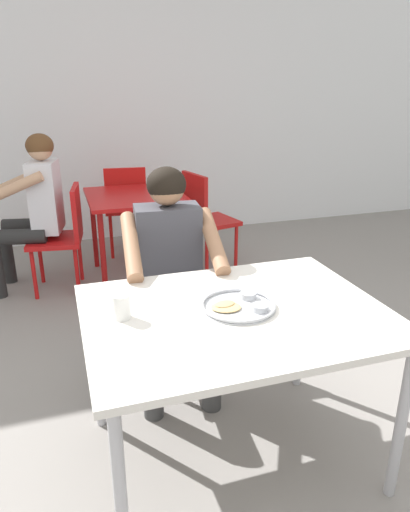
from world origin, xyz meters
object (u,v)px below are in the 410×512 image
diner_foreground (171,261)px  chair_red_far (126,204)px  chair_red_right (204,214)px  drinking_cup (122,306)px  chair_red_left (65,231)px  table_background_red (136,206)px  thali_tray (239,305)px  patron_background (34,200)px  table_foreground (235,325)px  chair_foreground (165,281)px

diner_foreground → chair_red_far: diner_foreground is taller
chair_red_right → drinking_cup: bearing=-115.5°
chair_red_right → chair_red_left: bearing=-175.3°
diner_foreground → table_background_red: bearing=86.9°
thali_tray → chair_red_far: 2.80m
thali_tray → chair_red_far: bearing=90.8°
drinking_cup → patron_background: 2.18m
patron_background → table_background_red: bearing=-1.2°
thali_tray → chair_red_left: chair_red_left is taller
table_foreground → drinking_cup: bearing=170.4°
table_foreground → chair_red_right: bearing=75.2°
chair_foreground → patron_background: bearing=118.2°
table_foreground → patron_background: patron_background is taller
thali_tray → chair_foreground: (-0.11, 0.87, -0.24)m
diner_foreground → chair_red_left: size_ratio=1.41×
table_background_red → table_foreground: bearing=-89.6°
thali_tray → chair_foreground: bearing=97.1°
drinking_cup → chair_foreground: bearing=66.3°
table_foreground → patron_background: (-0.80, 2.23, 0.07)m
chair_red_left → diner_foreground: bearing=-71.2°
diner_foreground → chair_red_right: 1.73m
table_foreground → table_background_red: bearing=90.4°
chair_foreground → table_background_red: (0.07, 1.33, 0.13)m
table_background_red → chair_red_left: bearing=-173.2°
table_background_red → chair_red_far: (0.00, 0.60, -0.13)m
diner_foreground → chair_red_right: (0.69, 1.58, -0.22)m
thali_tray → patron_background: size_ratio=0.24×
chair_red_far → chair_red_right: bearing=-43.2°
table_foreground → diner_foreground: 0.67m
chair_red_left → chair_foreground: bearing=-67.6°
thali_tray → chair_red_left: 2.23m
drinking_cup → chair_red_right: (1.03, 2.16, -0.28)m
thali_tray → diner_foreground: size_ratio=0.25×
table_foreground → drinking_cup: size_ratio=12.20×
chair_red_right → patron_background: bearing=-179.6°
table_foreground → chair_red_left: bearing=105.8°
table_background_red → chair_red_left: chair_red_left is taller
table_foreground → diner_foreground: diner_foreground is taller
chair_red_far → diner_foreground: bearing=-92.3°
table_foreground → chair_red_left: (-0.60, 2.14, -0.18)m
chair_foreground → chair_red_left: bearing=112.4°
thali_tray → chair_red_left: size_ratio=0.36×
chair_red_far → patron_background: size_ratio=0.70×
thali_tray → diner_foreground: (-0.12, 0.64, -0.03)m
thali_tray → chair_red_left: (-0.63, 2.12, -0.26)m
chair_red_far → patron_background: patron_background is taller
drinking_cup → diner_foreground: bearing=60.0°
chair_foreground → chair_red_right: bearing=63.5°
diner_foreground → chair_red_left: 1.58m
thali_tray → patron_background: (-0.83, 2.21, -0.01)m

